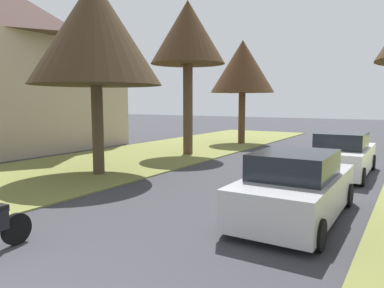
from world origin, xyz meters
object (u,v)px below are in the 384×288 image
Objects in this scene: street_tree_left_mid_a at (95,33)px; parked_sedan_silver at (296,188)px; street_tree_left_far at (243,67)px; street_tree_left_mid_b at (188,34)px; parked_sedan_white at (342,155)px.

parked_sedan_silver is at bearing -9.99° from street_tree_left_mid_a.
street_tree_left_far reaches higher than parked_sedan_silver.
street_tree_left_mid_a reaches higher than parked_sedan_silver.
parked_sedan_silver is at bearing -44.54° from street_tree_left_mid_b.
parked_sedan_white is at bearing -10.57° from street_tree_left_mid_b.
parked_sedan_silver is (7.61, -1.34, -4.38)m from street_tree_left_mid_a.
street_tree_left_mid_b is 9.32m from parked_sedan_white.
parked_sedan_silver is 6.02m from parked_sedan_white.
street_tree_left_far is (0.39, 12.02, -0.26)m from street_tree_left_mid_a.
street_tree_left_mid_a is 1.08× the size of street_tree_left_far.
street_tree_left_mid_b reaches higher than street_tree_left_mid_a.
street_tree_left_far is at bearing 118.37° from parked_sedan_silver.
street_tree_left_mid_a is 9.96m from parked_sedan_white.
street_tree_left_far is at bearing 134.55° from parked_sedan_white.
street_tree_left_mid_a is at bearing 170.01° from parked_sedan_silver.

